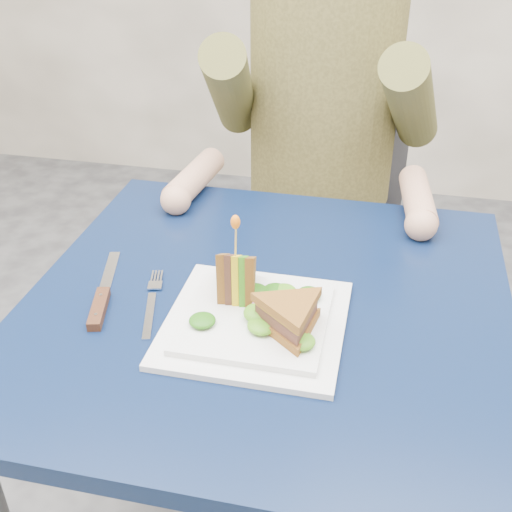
% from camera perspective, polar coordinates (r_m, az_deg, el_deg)
% --- Properties ---
extents(table, '(0.75, 0.75, 0.73)m').
position_cam_1_polar(table, '(1.05, 0.93, -7.41)').
color(table, black).
rests_on(table, ground).
extents(chair, '(0.42, 0.40, 0.93)m').
position_cam_1_polar(chair, '(1.73, 5.87, 4.90)').
color(chair, '#47474C').
rests_on(chair, ground).
extents(diner, '(0.54, 0.59, 0.74)m').
position_cam_1_polar(diner, '(1.49, 6.09, 15.92)').
color(diner, brown).
rests_on(diner, chair).
extents(plate, '(0.26, 0.26, 0.02)m').
position_cam_1_polar(plate, '(0.94, -0.06, -5.82)').
color(plate, white).
rests_on(plate, table).
extents(sandwich_flat, '(0.17, 0.17, 0.05)m').
position_cam_1_polar(sandwich_flat, '(0.89, 3.04, -5.39)').
color(sandwich_flat, brown).
rests_on(sandwich_flat, plate).
extents(sandwich_upright, '(0.08, 0.12, 0.12)m').
position_cam_1_polar(sandwich_upright, '(0.96, -1.75, -1.79)').
color(sandwich_upright, brown).
rests_on(sandwich_upright, plate).
extents(fork, '(0.06, 0.18, 0.01)m').
position_cam_1_polar(fork, '(1.00, -9.28, -4.27)').
color(fork, silver).
rests_on(fork, table).
extents(knife, '(0.08, 0.22, 0.02)m').
position_cam_1_polar(knife, '(1.02, -13.61, -3.94)').
color(knife, silver).
rests_on(knife, table).
extents(toothpick, '(0.01, 0.01, 0.06)m').
position_cam_1_polar(toothpick, '(0.93, -1.81, 1.52)').
color(toothpick, tan).
rests_on(toothpick, sandwich_upright).
extents(toothpick_frill, '(0.01, 0.01, 0.02)m').
position_cam_1_polar(toothpick_frill, '(0.91, -1.84, 3.04)').
color(toothpick_frill, orange).
rests_on(toothpick_frill, sandwich_upright).
extents(lettuce_spill, '(0.15, 0.13, 0.02)m').
position_cam_1_polar(lettuce_spill, '(0.94, 0.37, -4.48)').
color(lettuce_spill, '#337A14').
rests_on(lettuce_spill, plate).
extents(onion_ring, '(0.04, 0.04, 0.02)m').
position_cam_1_polar(onion_ring, '(0.93, 0.91, -4.48)').
color(onion_ring, '#9E4C7A').
rests_on(onion_ring, plate).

